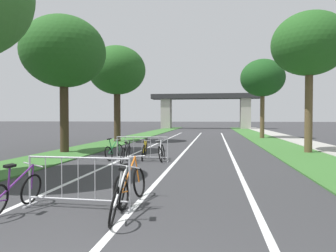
{
  "coord_description": "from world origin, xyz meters",
  "views": [
    {
      "loc": [
        1.62,
        -2.28,
        1.83
      ],
      "look_at": [
        -0.2,
        9.68,
        1.52
      ],
      "focal_mm": 32.69,
      "sensor_mm": 36.0,
      "label": 1
    }
  ],
  "objects": [
    {
      "name": "grass_verge_left",
      "position": [
        -5.8,
        25.11,
        0.03
      ],
      "size": [
        2.7,
        61.38,
        0.05
      ],
      "primitive_type": "cube",
      "color": "#386B2D",
      "rests_on": "ground"
    },
    {
      "name": "grass_verge_right",
      "position": [
        5.8,
        25.11,
        0.03
      ],
      "size": [
        2.7,
        61.38,
        0.05
      ],
      "primitive_type": "cube",
      "color": "#386B2D",
      "rests_on": "ground"
    },
    {
      "name": "sidewalk_path_right",
      "position": [
        8.17,
        25.11,
        0.04
      ],
      "size": [
        2.05,
        61.38,
        0.08
      ],
      "primitive_type": "cube",
      "color": "#9E9B93",
      "rests_on": "ground"
    },
    {
      "name": "lane_stripe_center",
      "position": [
        0.0,
        17.76,
        0.0
      ],
      "size": [
        0.14,
        35.51,
        0.01
      ],
      "primitive_type": "cube",
      "color": "silver",
      "rests_on": "ground"
    },
    {
      "name": "lane_stripe_right_lane",
      "position": [
        2.45,
        17.76,
        0.0
      ],
      "size": [
        0.14,
        35.51,
        0.01
      ],
      "primitive_type": "cube",
      "color": "silver",
      "rests_on": "ground"
    },
    {
      "name": "lane_stripe_left_lane",
      "position": [
        -2.45,
        17.76,
        0.0
      ],
      "size": [
        0.14,
        35.51,
        0.01
      ],
      "primitive_type": "cube",
      "color": "silver",
      "rests_on": "ground"
    },
    {
      "name": "overpass_bridge",
      "position": [
        0.0,
        50.73,
        4.18
      ],
      "size": [
        18.49,
        3.13,
        5.95
      ],
      "color": "#2D2D30",
      "rests_on": "ground"
    },
    {
      "name": "tree_left_pine_near",
      "position": [
        -6.2,
        12.79,
        5.27
      ],
      "size": [
        4.37,
        4.37,
        7.16
      ],
      "color": "#3D2D1E",
      "rests_on": "ground"
    },
    {
      "name": "tree_left_cypress_far",
      "position": [
        -5.75,
        20.26,
        5.43
      ],
      "size": [
        4.34,
        4.34,
        7.32
      ],
      "color": "#3D2D1E",
      "rests_on": "ground"
    },
    {
      "name": "tree_right_oak_mid",
      "position": [
        6.45,
        14.5,
        5.62
      ],
      "size": [
        3.84,
        3.84,
        7.29
      ],
      "color": "brown",
      "rests_on": "ground"
    },
    {
      "name": "tree_right_maple_mid",
      "position": [
        5.83,
        25.93,
        5.37
      ],
      "size": [
        3.89,
        3.89,
        7.06
      ],
      "color": "brown",
      "rests_on": "ground"
    },
    {
      "name": "crowd_barrier_nearest",
      "position": [
        -1.11,
        3.52,
        0.52
      ],
      "size": [
        2.23,
        0.49,
        1.05
      ],
      "rotation": [
        0.0,
        0.0,
        -0.02
      ],
      "color": "#ADADB2",
      "rests_on": "ground"
    },
    {
      "name": "crowd_barrier_second",
      "position": [
        -1.4,
        10.25,
        0.52
      ],
      "size": [
        2.24,
        0.5,
        1.05
      ],
      "rotation": [
        0.0,
        0.0,
        0.03
      ],
      "color": "#ADADB2",
      "rests_on": "ground"
    },
    {
      "name": "bicycle_green_0",
      "position": [
        -2.78,
        10.73,
        0.36
      ],
      "size": [
        0.45,
        1.73,
        0.95
      ],
      "rotation": [
        0.0,
        0.0,
        -0.15
      ],
      "color": "black",
      "rests_on": "ground"
    },
    {
      "name": "bicycle_yellow_1",
      "position": [
        -1.43,
        10.85,
        0.38
      ],
      "size": [
        0.51,
        1.7,
        0.93
      ],
      "rotation": [
        0.0,
        0.0,
        3.26
      ],
      "color": "black",
      "rests_on": "ground"
    },
    {
      "name": "bicycle_white_2",
      "position": [
        -0.12,
        3.12,
        0.39
      ],
      "size": [
        0.53,
        1.79,
        0.98
      ],
      "rotation": [
        0.0,
        0.0,
        0.17
      ],
      "color": "black",
      "rests_on": "ground"
    },
    {
      "name": "bicycle_silver_3",
      "position": [
        -0.63,
        10.62,
        0.37
      ],
      "size": [
        0.51,
        1.68,
        0.91
      ],
      "rotation": [
        0.0,
        0.0,
        0.05
      ],
      "color": "black",
      "rests_on": "ground"
    },
    {
      "name": "bicycle_black_4",
      "position": [
        -1.99,
        9.81,
        0.37
      ],
      "size": [
        0.53,
        1.73,
        0.9
      ],
      "rotation": [
        0.0,
        0.0,
        0.08
      ],
      "color": "black",
      "rests_on": "ground"
    },
    {
      "name": "bicycle_orange_5",
      "position": [
        -0.16,
        4.06,
        0.38
      ],
      "size": [
        0.5,
        1.73,
        0.99
      ],
      "rotation": [
        0.0,
        0.0,
        -0.1
      ],
      "color": "black",
      "rests_on": "ground"
    },
    {
      "name": "bicycle_purple_6",
      "position": [
        -2.24,
        3.14,
        0.37
      ],
      "size": [
        0.48,
        1.66,
        0.97
      ],
      "rotation": [
        0.0,
        0.0,
        -0.06
      ],
      "color": "black",
      "rests_on": "ground"
    }
  ]
}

